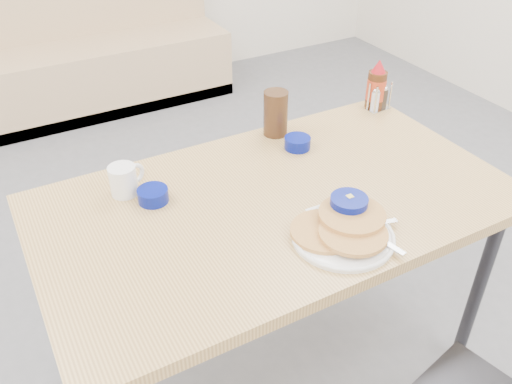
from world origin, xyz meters
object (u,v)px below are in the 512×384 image
amber_tumbler (276,113)px  syrup_bottle (376,87)px  pancake_plate (343,231)px  coffee_mug (124,179)px  condiment_caddy (379,100)px  butter_bowl (297,143)px  booth_bench (83,56)px  creamer_bowl (153,195)px  grits_setting (348,210)px  dining_table (276,214)px

amber_tumbler → syrup_bottle: syrup_bottle is taller
pancake_plate → syrup_bottle: 0.82m
coffee_mug → condiment_caddy: condiment_caddy is taller
butter_bowl → amber_tumbler: amber_tumbler is taller
booth_bench → butter_bowl: booth_bench is taller
syrup_bottle → booth_bench: bearing=106.3°
booth_bench → creamer_bowl: bearing=-97.8°
creamer_bowl → coffee_mug: bearing=125.6°
butter_bowl → syrup_bottle: syrup_bottle is taller
grits_setting → butter_bowl: bearing=77.6°
coffee_mug → butter_bowl: bearing=-2.4°
booth_bench → creamer_bowl: 2.43m
booth_bench → grits_setting: bearing=-87.4°
dining_table → creamer_bowl: (-0.32, 0.16, 0.08)m
booth_bench → pancake_plate: 2.81m
grits_setting → syrup_bottle: (0.52, 0.52, 0.05)m
amber_tumbler → dining_table: bearing=-119.9°
booth_bench → grits_setting: size_ratio=9.99×
amber_tumbler → syrup_bottle: 0.44m
booth_bench → grits_setting: (0.12, -2.72, 0.44)m
dining_table → syrup_bottle: 0.74m
coffee_mug → syrup_bottle: 1.03m
coffee_mug → amber_tumbler: bearing=9.7°
pancake_plate → grits_setting: size_ratio=1.49×
pancake_plate → grits_setting: grits_setting is taller
dining_table → grits_setting: grits_setting is taller
pancake_plate → butter_bowl: pancake_plate is taller
dining_table → syrup_bottle: (0.64, 0.34, 0.14)m
pancake_plate → amber_tumbler: (0.13, 0.58, 0.06)m
booth_bench → dining_table: bearing=-90.0°
pancake_plate → booth_bench: bearing=91.3°
syrup_bottle → creamer_bowl: bearing=-169.5°
booth_bench → amber_tumbler: bearing=-84.9°
dining_table → pancake_plate: (0.06, -0.24, 0.08)m
creamer_bowl → syrup_bottle: syrup_bottle is taller
dining_table → syrup_bottle: bearing=28.0°
dining_table → amber_tumbler: (0.20, 0.34, 0.14)m
booth_bench → coffee_mug: booth_bench is taller
coffee_mug → syrup_bottle: syrup_bottle is taller
coffee_mug → butter_bowl: 0.59m
dining_table → syrup_bottle: syrup_bottle is taller
pancake_plate → syrup_bottle: size_ratio=1.49×
dining_table → coffee_mug: 0.46m
grits_setting → butter_bowl: grits_setting is taller
butter_bowl → syrup_bottle: size_ratio=0.47×
booth_bench → condiment_caddy: 2.35m
condiment_caddy → dining_table: bearing=-158.3°
dining_table → condiment_caddy: bearing=26.2°
booth_bench → grits_setting: booth_bench is taller
pancake_plate → coffee_mug: (-0.44, 0.48, 0.03)m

